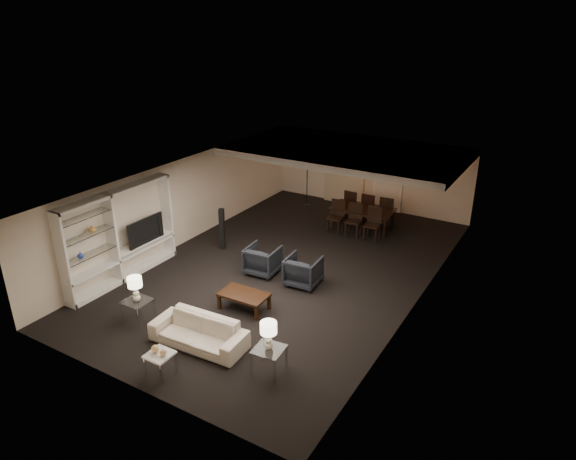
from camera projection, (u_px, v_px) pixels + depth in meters
The scene contains 35 objects.
floor at pixel (288, 268), 13.69m from camera, with size 11.00×11.00×0.00m, color black.
ceiling at pixel (288, 178), 12.71m from camera, with size 7.00×11.00×0.02m, color silver.
wall_back at pixel (370, 172), 17.56m from camera, with size 7.00×0.02×2.50m, color beige.
wall_front at pixel (126, 329), 8.84m from camera, with size 7.00×0.02×2.50m, color beige.
wall_left at pixel (184, 201), 14.84m from camera, with size 0.02×11.00×2.50m, color beige.
wall_right at pixel (421, 255), 11.56m from camera, with size 0.02×11.00×2.50m, color beige.
ceiling_soffit at pixel (347, 152), 15.52m from camera, with size 7.00×4.00×0.20m, color silver.
curtains at pixel (345, 170), 17.94m from camera, with size 1.50×0.12×2.40m, color beige.
door at pixel (388, 181), 17.28m from camera, with size 0.90×0.05×2.10m, color silver.
painting at pixel (431, 173), 16.42m from camera, with size 0.95×0.04×0.65m, color #142D38.
media_unit at pixel (120, 236), 12.72m from camera, with size 0.38×3.40×2.35m, color white, non-canonical shape.
pendant_light at pixel (355, 169), 15.57m from camera, with size 0.52×0.52×0.24m, color #D8591E.
sofa at pixel (199, 332), 10.42m from camera, with size 2.02×0.79×0.59m, color beige.
coffee_table at pixel (244, 301), 11.73m from camera, with size 1.11×0.65×0.40m, color black, non-canonical shape.
armchair_left at pixel (263, 260), 13.29m from camera, with size 0.80×0.82×0.75m, color black.
armchair_right at pixel (303, 271), 12.72m from camera, with size 0.80×0.82×0.75m, color black.
side_table_left at pixel (138, 311), 11.23m from camera, with size 0.55×0.55×0.52m, color silver, non-canonical shape.
side_table_right at pixel (269, 360), 9.64m from camera, with size 0.55×0.55×0.52m, color silver, non-canonical shape.
table_lamp_left at pixel (136, 289), 11.02m from camera, with size 0.31×0.31×0.57m, color #EBE2C6, non-canonical shape.
table_lamp_right at pixel (269, 336), 9.43m from camera, with size 0.31×0.31×0.57m, color beige, non-canonical shape.
marble_table at pixel (161, 364), 9.57m from camera, with size 0.46×0.46×0.46m, color silver, non-canonical shape.
gold_gourd_a at pixel (155, 349), 9.50m from camera, with size 0.15×0.15×0.15m, color #DCB874.
gold_gourd_b at pixel (163, 353), 9.41m from camera, with size 0.13×0.13×0.13m, color tan.
television at pixel (143, 230), 13.31m from camera, with size 0.15×1.17×0.68m, color black.
vase_blue at pixel (80, 255), 11.79m from camera, with size 0.15×0.15×0.16m, color #2842AE.
vase_amber at pixel (92, 228), 11.93m from camera, with size 0.18×0.18×0.19m, color gold.
floor_speaker at pixel (222, 229), 14.58m from camera, with size 0.13×0.13×1.22m, color black.
dining_table at pixel (362, 219), 16.04m from camera, with size 1.92×1.07×0.68m, color black.
chair_nl at pixel (335, 217), 15.74m from camera, with size 0.46×0.46×1.00m, color black, non-canonical shape.
chair_nm at pixel (353, 221), 15.46m from camera, with size 0.46×0.46×1.00m, color black, non-canonical shape.
chair_nr at pixel (372, 224), 15.18m from camera, with size 0.46×0.46×1.00m, color black, non-canonical shape.
chair_fl at pixel (353, 204), 16.77m from camera, with size 0.46×0.46×1.00m, color black, non-canonical shape.
chair_fm at pixel (370, 208), 16.49m from camera, with size 0.46×0.46×1.00m, color black, non-canonical shape.
chair_fr at pixel (388, 211), 16.21m from camera, with size 0.46×0.46×1.00m, color black, non-canonical shape.
floor_lamp at pixel (307, 183), 17.83m from camera, with size 0.24×0.24×1.66m, color black, non-canonical shape.
Camera 1 is at (6.22, -10.50, 6.27)m, focal length 32.00 mm.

